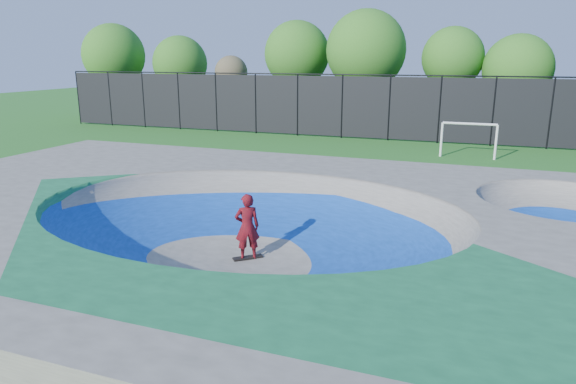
% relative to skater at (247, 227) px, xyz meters
% --- Properties ---
extents(ground, '(120.00, 120.00, 0.00)m').
position_rel_skater_xyz_m(ground, '(0.10, -0.18, -0.87)').
color(ground, '#1E601A').
rests_on(ground, ground).
extents(skate_deck, '(22.00, 14.00, 1.50)m').
position_rel_skater_xyz_m(skate_deck, '(0.10, -0.18, -0.12)').
color(skate_deck, gray).
rests_on(skate_deck, ground).
extents(skater, '(0.76, 0.69, 1.74)m').
position_rel_skater_xyz_m(skater, '(0.00, 0.00, 0.00)').
color(skater, '#AF0E18').
rests_on(skater, ground).
extents(skateboard, '(0.73, 0.68, 0.05)m').
position_rel_skater_xyz_m(skateboard, '(0.00, 0.00, -0.85)').
color(skateboard, black).
rests_on(skateboard, ground).
extents(soccer_goal, '(2.78, 0.12, 1.83)m').
position_rel_skater_xyz_m(soccer_goal, '(4.94, 16.43, 0.39)').
color(soccer_goal, white).
rests_on(soccer_goal, ground).
extents(fence, '(48.09, 0.09, 4.04)m').
position_rel_skater_xyz_m(fence, '(0.10, 20.82, 1.23)').
color(fence, black).
rests_on(fence, ground).
extents(treeline, '(53.55, 6.74, 8.31)m').
position_rel_skater_xyz_m(treeline, '(0.63, 26.14, 4.11)').
color(treeline, '#422A21').
rests_on(treeline, ground).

